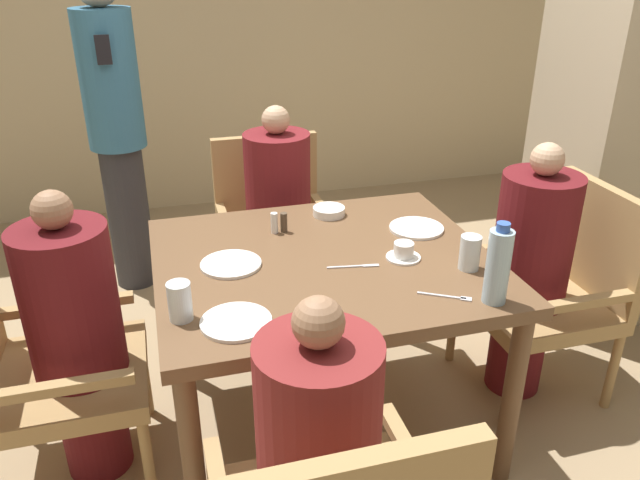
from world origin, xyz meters
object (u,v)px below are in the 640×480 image
at_px(plate_dessert_center, 231,264).
at_px(teacup_with_saucer, 404,252).
at_px(chair_right_side, 556,284).
at_px(bowl_small, 329,211).
at_px(glass_tall_mid, 180,301).
at_px(chair_left_side, 36,363).
at_px(water_bottle, 498,266).
at_px(plate_main_left, 236,322).
at_px(plate_main_right, 416,228).
at_px(standing_host, 116,124).
at_px(glass_tall_near, 470,253).
at_px(diner_in_left_chair, 77,338).
at_px(diner_in_right_chair, 529,271).
at_px(chair_far_side, 273,224).
at_px(diner_in_near_chair, 318,475).
at_px(diner_in_far_chair, 279,218).

bearing_deg(plate_dessert_center, teacup_with_saucer, -10.39).
distance_m(chair_right_side, bowl_small, 1.03).
relative_size(plate_dessert_center, glass_tall_mid, 1.76).
height_order(plate_dessert_center, bowl_small, bowl_small).
height_order(chair_left_side, water_bottle, water_bottle).
xyz_separation_m(plate_main_left, plate_main_right, (0.82, 0.50, 0.00)).
xyz_separation_m(standing_host, glass_tall_near, (1.22, -1.69, -0.12)).
distance_m(plate_main_right, bowl_small, 0.39).
bearing_deg(diner_in_left_chair, bowl_small, 20.60).
distance_m(plate_dessert_center, water_bottle, 0.94).
bearing_deg(plate_main_left, water_bottle, -6.37).
xyz_separation_m(plate_main_right, plate_dessert_center, (-0.78, -0.11, 0.00)).
relative_size(diner_in_left_chair, teacup_with_saucer, 8.74).
distance_m(diner_in_right_chair, teacup_with_saucer, 0.66).
bearing_deg(diner_in_right_chair, water_bottle, -135.18).
bearing_deg(plate_main_right, water_bottle, -88.74).
relative_size(chair_far_side, water_bottle, 3.33).
xyz_separation_m(chair_right_side, plate_main_left, (-1.43, -0.35, 0.28)).
distance_m(chair_far_side, diner_in_right_chair, 1.32).
xyz_separation_m(diner_in_left_chair, teacup_with_saucer, (1.18, -0.08, 0.22)).
bearing_deg(plate_main_right, diner_in_near_chair, -125.42).
height_order(teacup_with_saucer, glass_tall_mid, glass_tall_mid).
bearing_deg(diner_in_far_chair, chair_far_side, 90.00).
distance_m(chair_right_side, plate_dessert_center, 1.42).
distance_m(chair_right_side, water_bottle, 0.85).
xyz_separation_m(chair_left_side, standing_host, (0.31, 1.47, 0.46)).
xyz_separation_m(plate_main_left, glass_tall_mid, (-0.16, 0.07, 0.06)).
height_order(diner_in_far_chair, diner_in_right_chair, diner_in_far_chair).
bearing_deg(diner_in_left_chair, teacup_with_saucer, -3.95).
bearing_deg(diner_in_left_chair, glass_tall_mid, -38.33).
distance_m(diner_in_far_chair, standing_host, 1.05).
height_order(diner_in_right_chair, water_bottle, diner_in_right_chair).
bearing_deg(standing_host, chair_far_side, -34.11).
height_order(plate_main_right, teacup_with_saucer, teacup_with_saucer).
height_order(plate_dessert_center, glass_tall_near, glass_tall_near).
bearing_deg(diner_in_right_chair, glass_tall_near, -152.50).
height_order(chair_far_side, glass_tall_mid, chair_far_side).
relative_size(chair_left_side, chair_far_side, 1.00).
bearing_deg(diner_in_near_chair, chair_far_side, 82.07).
height_order(bowl_small, water_bottle, water_bottle).
bearing_deg(plate_dessert_center, diner_in_right_chair, -1.53).
bearing_deg(teacup_with_saucer, diner_in_far_chair, 107.55).
distance_m(diner_in_far_chair, diner_in_right_chair, 1.22).
relative_size(diner_in_near_chair, teacup_with_saucer, 8.52).
height_order(plate_main_right, bowl_small, bowl_small).
distance_m(teacup_with_saucer, bowl_small, 0.49).
bearing_deg(bowl_small, plate_main_right, -38.62).
distance_m(diner_in_far_chair, diner_in_near_chair, 1.65).
bearing_deg(plate_dessert_center, plate_main_right, 8.25).
bearing_deg(glass_tall_mid, bowl_small, 44.75).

